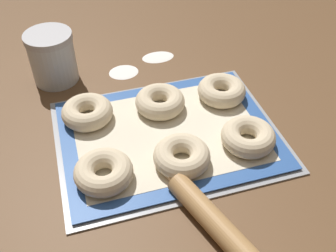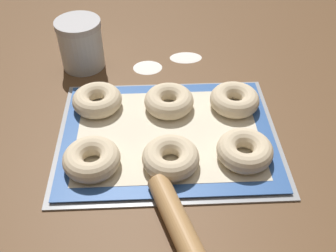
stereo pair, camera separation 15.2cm
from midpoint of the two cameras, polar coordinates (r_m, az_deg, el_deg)
The scene contains 13 objects.
ground_plane at distance 0.88m, azimuth 4.05°, elevation -1.35°, with size 2.80×2.80×0.00m, color brown.
baking_tray at distance 0.87m, azimuth 5.01°, elevation -1.77°, with size 0.48×0.37×0.01m.
baking_mat at distance 0.86m, azimuth 5.03°, elevation -1.52°, with size 0.46×0.35×0.00m.
bagel_front_left at distance 0.78m, azimuth -5.64°, elevation -5.28°, with size 0.12×0.12×0.04m.
bagel_front_center at distance 0.78m, azimuth 5.96°, elevation -5.08°, with size 0.12×0.12×0.04m.
bagel_front_right at distance 0.82m, azimuth 16.33°, elevation -3.89°, with size 0.12×0.12×0.04m.
bagel_back_left at distance 0.91m, azimuth -5.64°, elevation 3.41°, with size 0.12×0.12×0.04m.
bagel_back_center at distance 0.91m, azimuth 4.91°, elevation 3.28°, with size 0.12×0.12×0.04m.
bagel_back_right at distance 0.94m, azimuth 14.25°, elevation 3.38°, with size 0.12×0.12×0.04m.
flour_canister at distance 1.06m, azimuth -8.53°, elevation 11.44°, with size 0.12×0.12×0.13m.
rolling_pin at distance 0.68m, azimuth 9.81°, elevation -17.66°, with size 0.15×0.38×0.04m.
flour_patch_near at distance 1.07m, azimuth 1.09°, elevation 8.24°, with size 0.08×0.07×0.00m.
flour_patch_far at distance 1.12m, azimuth 6.54°, elevation 9.61°, with size 0.09×0.06×0.00m.
Camera 2 is at (-0.02, -0.64, 0.61)m, focal length 42.00 mm.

